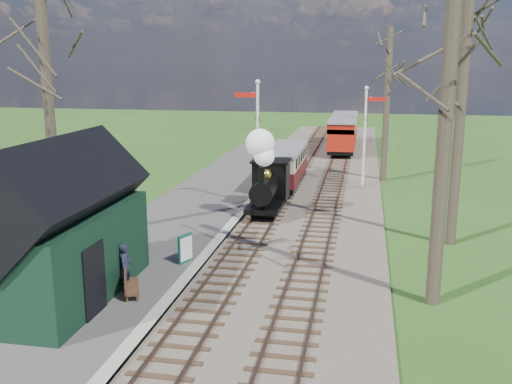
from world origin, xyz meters
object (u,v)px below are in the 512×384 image
(person, at_px, (125,267))
(semaphore_far, at_px, (366,129))
(coach, at_px, (285,165))
(sign_board, at_px, (185,248))
(red_carriage_a, at_px, (342,136))
(red_carriage_b, at_px, (345,128))
(semaphore_near, at_px, (256,135))
(bench, at_px, (129,282))
(station_shed, at_px, (60,229))
(locomotive, at_px, (267,177))

(person, bearing_deg, semaphore_far, -25.80)
(semaphore_far, relative_size, coach, 0.89)
(sign_board, bearing_deg, red_carriage_a, 80.60)
(semaphore_far, distance_m, red_carriage_b, 16.80)
(coach, height_order, sign_board, coach)
(semaphore_near, relative_size, bench, 4.34)
(bench, bearing_deg, station_shed, -164.64)
(red_carriage_a, bearing_deg, coach, -101.88)
(red_carriage_a, bearing_deg, locomotive, -98.07)
(station_shed, distance_m, semaphore_near, 12.58)
(bench, bearing_deg, locomotive, 76.43)
(sign_board, relative_size, bench, 0.70)
(semaphore_far, bearing_deg, red_carriage_b, 96.10)
(coach, height_order, red_carriage_a, red_carriage_a)
(station_shed, bearing_deg, person, 25.06)
(red_carriage_b, relative_size, sign_board, 5.11)
(locomotive, bearing_deg, semaphore_far, 59.06)
(semaphore_far, bearing_deg, semaphore_near, -130.60)
(semaphore_far, bearing_deg, red_carriage_a, 99.08)
(station_shed, bearing_deg, locomotive, 68.15)
(locomotive, bearing_deg, semaphore_near, 119.92)
(semaphore_near, relative_size, red_carriage_b, 1.21)
(coach, xyz_separation_m, red_carriage_a, (2.60, 12.36, 0.13))
(coach, bearing_deg, bench, -98.65)
(semaphore_far, relative_size, person, 3.85)
(station_shed, height_order, semaphore_far, semaphore_far)
(sign_board, height_order, person, person)
(person, bearing_deg, semaphore_near, -13.16)
(locomotive, height_order, bench, locomotive)
(coach, height_order, person, coach)
(coach, relative_size, bench, 4.50)
(station_shed, relative_size, locomotive, 1.56)
(semaphore_far, distance_m, red_carriage_a, 11.39)
(bench, bearing_deg, red_carriage_b, 81.54)
(station_shed, height_order, bench, station_shed)
(semaphore_near, distance_m, person, 11.71)
(coach, relative_size, person, 4.34)
(semaphore_far, distance_m, sign_board, 15.93)
(sign_board, bearing_deg, person, -110.63)
(semaphore_far, distance_m, bench, 18.99)
(red_carriage_a, height_order, person, red_carriage_a)
(locomotive, relative_size, red_carriage_b, 0.78)
(station_shed, bearing_deg, semaphore_far, 64.28)
(semaphore_near, bearing_deg, station_shed, -106.38)
(red_carriage_b, bearing_deg, locomotive, -96.23)
(red_carriage_a, xyz_separation_m, bench, (-5.07, -28.60, -0.94))
(semaphore_near, height_order, red_carriage_a, semaphore_near)
(red_carriage_b, bearing_deg, sign_board, -97.76)
(sign_board, xyz_separation_m, person, (-1.03, -2.72, 0.24))
(red_carriage_b, bearing_deg, red_carriage_a, -90.00)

